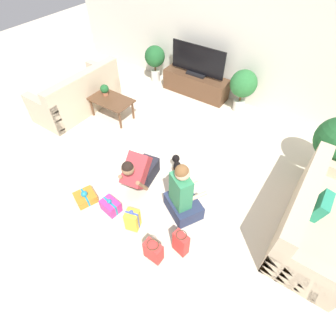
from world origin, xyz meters
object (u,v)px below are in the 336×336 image
Objects in this scene: tv at (198,62)px; gift_box_a at (111,206)px; sofa_right at (316,221)px; potted_plant_back_left at (155,59)px; gift_box_b at (133,220)px; tabletop_plant at (105,90)px; coffee_table at (111,101)px; gift_bag_b at (181,243)px; person_sitting at (183,196)px; gift_bag_a at (153,251)px; person_kneeling at (140,170)px; sofa_left at (78,96)px; potted_plant_back_right at (243,85)px; tv_console at (196,84)px; dog at (177,166)px; gift_box_c at (85,197)px.

gift_box_a is (0.62, -3.50, -0.65)m from tv.
potted_plant_back_left is at bearing 62.64° from sofa_right.
sofa_right is at bearing 31.91° from gift_box_b.
gift_box_b is at bearing -39.84° from tabletop_plant.
potted_plant_back_left reaches higher than tabletop_plant.
coffee_table is 2.17× the size of gift_bag_b.
gift_box_b is (-0.43, -0.60, -0.20)m from person_sitting.
coffee_table is 2.57× the size of gift_bag_a.
gift_box_a is at bearing -48.27° from coffee_table.
sofa_right is 1.44× the size of tv.
gift_bag_b is 1.83× the size of tabletop_plant.
tv is 1.55× the size of person_kneeling.
potted_plant_back_left reaches higher than gift_bag_b.
gift_box_a is (2.35, -1.58, -0.21)m from sofa_left.
tv is 1.11m from potted_plant_back_right.
potted_plant_back_right reaches higher than potted_plant_back_left.
gift_bag_a is at bearing 125.29° from person_sitting.
gift_box_a is 0.78× the size of gift_box_b.
sofa_left is at bearing 146.08° from gift_box_a.
sofa_right is at bearing -35.56° from tv_console.
gift_bag_b is (3.54, -1.53, -0.12)m from sofa_left.
tv_console is 2.06m from tabletop_plant.
tv_console is 2.58m from dog.
tv is at bearing 106.80° from gift_box_b.
sofa_left is at bearing -146.47° from potted_plant_back_right.
gift_bag_a is at bearing -36.97° from tabletop_plant.
gift_box_b is at bearing -73.20° from tv.
tv is 3.62× the size of gift_bag_a.
gift_bag_a is 0.36m from gift_bag_b.
sofa_right is 2.13× the size of potted_plant_back_left.
sofa_right is 4.92× the size of dog.
gift_box_b is at bearing 83.88° from person_sitting.
person_sitting is 2.71× the size of dog.
gift_bag_b reaches higher than gift_box_a.
coffee_table is at bearing 83.16° from sofa_right.
potted_plant_back_left is at bearing 130.47° from gift_bag_b.
person_sitting is (2.59, -2.88, -0.20)m from potted_plant_back_left.
coffee_table is 3.21m from gift_bag_a.
sofa_left is 4.87m from sofa_right.
person_sitting is (2.44, -1.18, -0.01)m from coffee_table.
person_sitting is at bearing 26.44° from gift_box_c.
gift_box_a is 0.73× the size of gift_bag_b.
tv_console is at bearing 117.61° from gift_bag_b.
coffee_table is 2.69m from gift_box_b.
gift_box_c is (0.17, -3.59, -0.16)m from tv_console.
tabletop_plant is (-2.70, 2.03, 0.38)m from gift_bag_a.
gift_bag_b is (2.91, -3.41, -0.36)m from potted_plant_back_left.
person_kneeling reaches higher than gift_box_b.
gift_box_b is at bearing 60.16° from sofa_left.
gift_box_a is (-0.42, -1.14, -0.11)m from dog.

